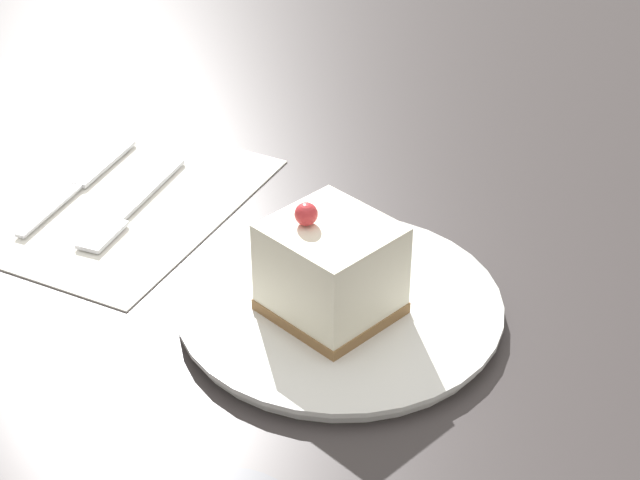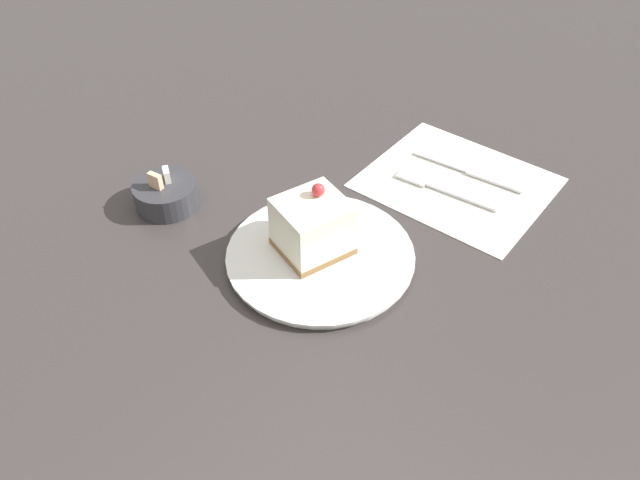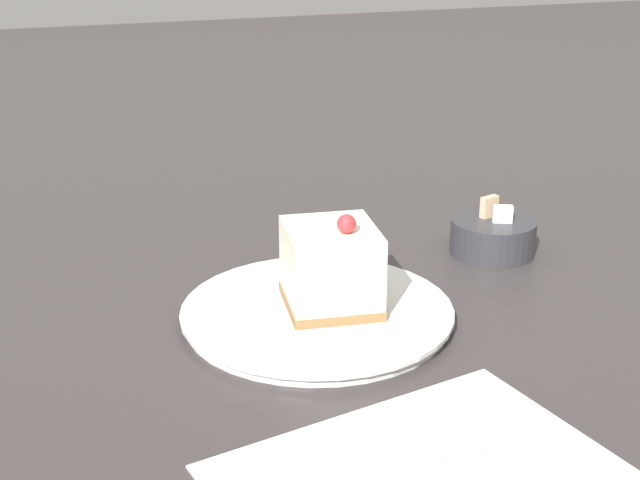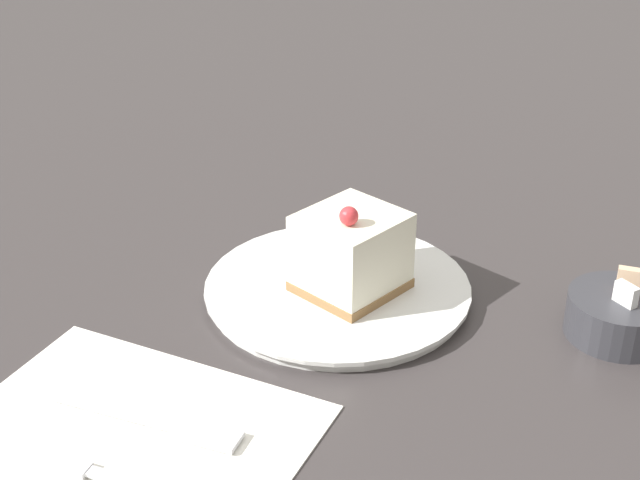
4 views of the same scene
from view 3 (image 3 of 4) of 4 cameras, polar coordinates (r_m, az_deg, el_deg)
ground_plane at (r=0.79m, az=-2.51°, el=-5.24°), size 4.00×4.00×0.00m
plate at (r=0.78m, az=-0.18°, el=-4.71°), size 0.24×0.24×0.01m
cake_slice at (r=0.77m, az=0.71°, el=-1.74°), size 0.09×0.09×0.09m
fork at (r=0.61m, az=7.07°, el=-13.65°), size 0.06×0.15×0.00m
sugar_bowl at (r=0.94m, az=10.99°, el=0.27°), size 0.09×0.09×0.06m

